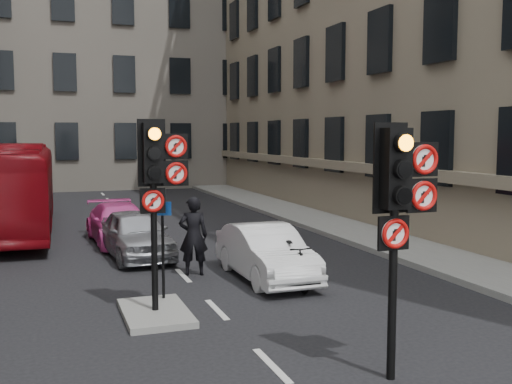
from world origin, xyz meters
TOP-DOWN VIEW (x-y plane):
  - pavement_right at (7.20, 12.00)m, footprint 3.00×50.00m
  - centre_island at (-1.20, 5.00)m, footprint 1.20×2.00m
  - building_far at (0.00, 38.00)m, footprint 30.00×14.00m
  - signal_near at (1.49, 0.99)m, footprint 0.91×0.40m
  - signal_far at (-1.11, 4.99)m, footprint 0.91×0.40m
  - car_silver at (-0.76, 10.57)m, footprint 1.91×4.02m
  - car_white at (1.78, 7.03)m, footprint 1.40×3.88m
  - car_pink at (-0.91, 13.01)m, footprint 1.97×4.32m
  - bus_red at (-4.20, 16.44)m, footprint 2.84×11.18m
  - motorcycle at (2.07, 6.00)m, footprint 0.51×1.72m
  - motorcyclist at (0.26, 7.99)m, footprint 0.77×0.58m
  - info_sign at (-0.90, 5.73)m, footprint 0.33×0.14m

SIDE VIEW (x-z plane):
  - centre_island at x=-1.20m, z-range 0.00..0.12m
  - pavement_right at x=7.20m, z-range 0.00..0.16m
  - motorcycle at x=2.07m, z-range 0.00..1.03m
  - car_pink at x=-0.91m, z-range 0.00..1.22m
  - car_white at x=1.78m, z-range 0.00..1.27m
  - car_silver at x=-0.76m, z-range 0.00..1.33m
  - motorcyclist at x=0.26m, z-range 0.00..1.92m
  - info_sign at x=-0.90m, z-range 0.41..2.37m
  - bus_red at x=-4.20m, z-range 0.00..3.10m
  - signal_near at x=1.49m, z-range 0.79..4.37m
  - signal_far at x=-1.11m, z-range 0.91..4.49m
  - building_far at x=0.00m, z-range 0.00..20.00m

